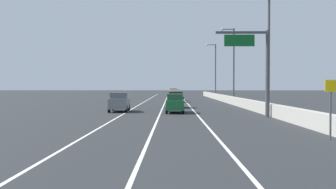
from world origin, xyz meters
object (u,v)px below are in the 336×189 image
lamp_post_right_fourth (214,67)px  car_black_2 (175,100)px  speed_advisory_sign (331,104)px  car_green_3 (175,103)px  lamp_post_right_second (267,45)px  overhead_sign_gantry (259,62)px  car_silver_5 (173,92)px  lamp_post_right_third (232,61)px  car_gray_1 (119,102)px  car_white_4 (175,95)px  car_yellow_0 (175,96)px

lamp_post_right_fourth → car_black_2: (-8.83, -36.63, -5.72)m
speed_advisory_sign → car_green_3: 20.60m
lamp_post_right_fourth → lamp_post_right_second: bearing=-89.9°
overhead_sign_gantry → car_green_3: (-7.23, 5.13, -3.78)m
speed_advisory_sign → lamp_post_right_second: bearing=85.9°
lamp_post_right_fourth → car_silver_5: 16.78m
lamp_post_right_third → lamp_post_right_fourth: 22.96m
car_green_3 → car_silver_5: car_silver_5 is taller
overhead_sign_gantry → car_black_2: 16.22m
speed_advisory_sign → lamp_post_right_fourth: 64.89m
lamp_post_right_second → car_black_2: bearing=133.8°
car_gray_1 → car_silver_5: car_silver_5 is taller
lamp_post_right_second → car_black_2: (-8.91, 9.28, -5.72)m
car_black_2 → car_silver_5: 49.66m
car_silver_5 → car_white_4: bearing=-89.6°
car_white_4 → car_silver_5: car_silver_5 is taller
lamp_post_right_second → lamp_post_right_third: 22.96m
car_green_3 → car_silver_5: (0.03, 58.61, 0.09)m
car_gray_1 → car_green_3: (5.79, -1.58, -0.05)m
overhead_sign_gantry → lamp_post_right_third: bearing=85.8°
car_yellow_0 → car_silver_5: bearing=90.2°
lamp_post_right_third → car_green_3: size_ratio=2.60×
car_black_2 → lamp_post_right_second: bearing=-46.2°
overhead_sign_gantry → speed_advisory_sign: bearing=-88.2°
lamp_post_right_third → car_silver_5: 37.58m
lamp_post_right_fourth → car_yellow_0: (-8.83, -20.82, -5.75)m
lamp_post_right_third → car_white_4: (-9.06, 9.23, -5.67)m
car_black_2 → car_green_3: size_ratio=0.93×
lamp_post_right_third → car_gray_1: size_ratio=2.76×
car_gray_1 → overhead_sign_gantry: bearing=-27.3°
lamp_post_right_second → lamp_post_right_third: (0.23, 22.96, 0.00)m
lamp_post_right_fourth → car_green_3: bearing=-101.1°
overhead_sign_gantry → car_white_4: (-7.03, 36.99, -3.70)m
lamp_post_right_fourth → car_white_4: lamp_post_right_fourth is taller
lamp_post_right_second → lamp_post_right_third: same height
speed_advisory_sign → car_yellow_0: speed_advisory_sign is taller
car_gray_1 → car_white_4: (5.99, 30.28, 0.03)m
car_yellow_0 → car_black_2: size_ratio=1.02×
lamp_post_right_second → car_green_3: (-9.03, 0.33, -5.75)m
lamp_post_right_third → lamp_post_right_second: bearing=-90.6°
car_green_3 → car_silver_5: size_ratio=0.95×
overhead_sign_gantry → car_green_3: bearing=144.6°
lamp_post_right_fourth → car_black_2: bearing=-103.6°
car_yellow_0 → car_white_4: bearing=89.4°
car_gray_1 → car_black_2: size_ratio=1.01×
car_white_4 → car_green_3: bearing=-90.4°
car_white_4 → car_yellow_0: bearing=-90.6°
lamp_post_right_second → lamp_post_right_third: size_ratio=1.00×
overhead_sign_gantry → car_silver_5: bearing=96.4°
overhead_sign_gantry → lamp_post_right_second: 5.49m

